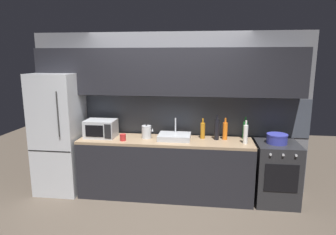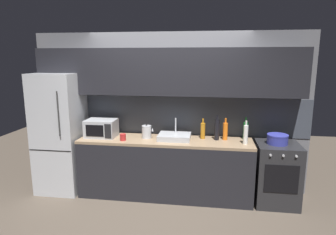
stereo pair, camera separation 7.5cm
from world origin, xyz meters
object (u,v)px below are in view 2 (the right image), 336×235
(refrigerator, at_px, (60,133))
(microwave, at_px, (101,128))
(oven_range, at_px, (276,174))
(mug_red, at_px, (123,137))
(kettle, at_px, (147,132))
(cooking_pot, at_px, (277,139))
(wine_bottle_orange, at_px, (225,131))
(wine_bottle_green, at_px, (245,130))
(wine_bottle_amber, at_px, (203,130))
(wine_bottle_white, at_px, (246,134))
(wine_bottle_dark, at_px, (217,130))

(refrigerator, distance_m, microwave, 0.69)
(oven_range, bearing_deg, mug_red, -176.41)
(refrigerator, relative_size, kettle, 8.59)
(oven_range, bearing_deg, cooking_pot, 176.43)
(wine_bottle_orange, bearing_deg, wine_bottle_green, 14.28)
(wine_bottle_amber, distance_m, mug_red, 1.21)
(oven_range, relative_size, microwave, 1.96)
(wine_bottle_amber, bearing_deg, wine_bottle_white, -17.90)
(microwave, height_order, wine_bottle_amber, wine_bottle_amber)
(wine_bottle_amber, bearing_deg, wine_bottle_orange, -2.75)
(refrigerator, height_order, microwave, refrigerator)
(wine_bottle_orange, distance_m, mug_red, 1.53)
(wine_bottle_dark, relative_size, wine_bottle_amber, 1.21)
(oven_range, height_order, wine_bottle_orange, wine_bottle_orange)
(refrigerator, bearing_deg, kettle, 1.72)
(wine_bottle_green, bearing_deg, cooking_pot, -24.69)
(microwave, relative_size, wine_bottle_dark, 1.22)
(wine_bottle_amber, height_order, wine_bottle_white, wine_bottle_white)
(wine_bottle_amber, relative_size, mug_red, 3.13)
(wine_bottle_dark, height_order, wine_bottle_green, wine_bottle_dark)
(oven_range, bearing_deg, refrigerator, 179.98)
(mug_red, bearing_deg, cooking_pot, 3.66)
(wine_bottle_green, xyz_separation_m, cooking_pot, (0.43, -0.20, -0.07))
(kettle, xyz_separation_m, wine_bottle_white, (1.46, -0.10, 0.04))
(wine_bottle_amber, bearing_deg, wine_bottle_dark, -11.68)
(refrigerator, height_order, wine_bottle_green, refrigerator)
(refrigerator, relative_size, oven_range, 2.09)
(wine_bottle_dark, distance_m, wine_bottle_amber, 0.22)
(kettle, xyz_separation_m, mug_red, (-0.32, -0.18, -0.05))
(oven_range, distance_m, cooking_pot, 0.52)
(wine_bottle_green, bearing_deg, wine_bottle_dark, -166.30)
(mug_red, bearing_deg, wine_bottle_amber, 13.37)
(kettle, bearing_deg, wine_bottle_amber, 6.31)
(microwave, relative_size, wine_bottle_white, 1.35)
(wine_bottle_amber, bearing_deg, wine_bottle_green, 5.46)
(wine_bottle_white, distance_m, cooking_pot, 0.46)
(kettle, bearing_deg, wine_bottle_dark, 2.74)
(refrigerator, distance_m, mug_red, 1.08)
(wine_bottle_dark, xyz_separation_m, wine_bottle_amber, (-0.21, 0.04, -0.03))
(oven_range, bearing_deg, wine_bottle_orange, 170.85)
(wine_bottle_white, bearing_deg, microwave, 177.89)
(cooking_pot, bearing_deg, kettle, 178.75)
(wine_bottle_dark, distance_m, cooking_pot, 0.86)
(refrigerator, bearing_deg, mug_red, -7.59)
(wine_bottle_white, relative_size, mug_red, 3.43)
(microwave, xyz_separation_m, kettle, (0.71, 0.02, -0.04))
(wine_bottle_dark, bearing_deg, mug_red, -170.33)
(wine_bottle_dark, xyz_separation_m, cooking_pot, (0.85, -0.09, -0.09))
(mug_red, distance_m, cooking_pot, 2.24)
(wine_bottle_amber, bearing_deg, microwave, -175.71)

